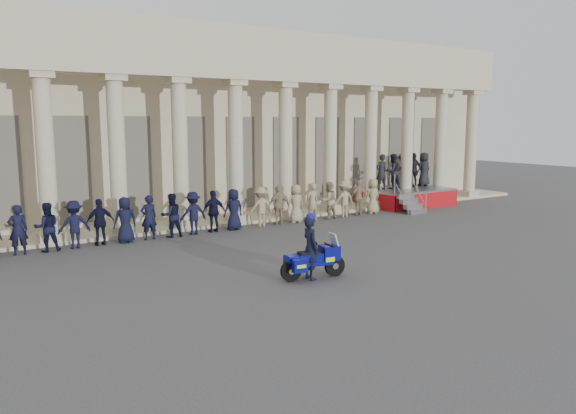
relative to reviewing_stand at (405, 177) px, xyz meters
The scene contains 6 objects.
ground 14.30m from the reviewing_stand, 145.48° to the right, with size 90.00×90.00×0.00m, color #404042.
building 13.81m from the reviewing_stand, 150.25° to the left, with size 40.00×12.50×9.00m.
officer_rank 13.74m from the reviewing_stand, behind, with size 21.31×0.66×1.74m.
reviewing_stand is the anchor object (origin of this frame).
motorcycle 15.71m from the reviewing_stand, 144.23° to the right, with size 2.02×0.94×1.30m.
rider 15.78m from the reviewing_stand, 144.51° to the right, with size 0.55×0.74×1.95m.
Camera 1 is at (-10.27, -13.94, 4.51)m, focal length 35.00 mm.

